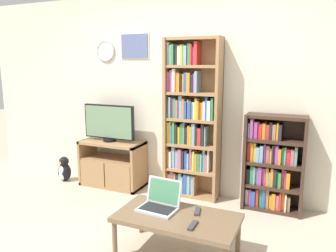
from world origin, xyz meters
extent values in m
plane|color=#BCAD93|center=(0.00, 0.00, 0.00)|extent=(18.00, 18.00, 0.00)
cube|color=beige|center=(0.00, 1.69, 1.30)|extent=(6.43, 0.06, 2.60)
torus|color=#B2B2B7|center=(-1.10, 1.65, 1.87)|extent=(0.30, 0.03, 0.30)
cylinder|color=white|center=(-1.10, 1.65, 1.87)|extent=(0.25, 0.02, 0.25)
cube|color=silver|center=(-0.63, 1.65, 1.93)|extent=(0.44, 0.01, 0.34)
cube|color=slate|center=(-0.63, 1.65, 1.93)|extent=(0.40, 0.02, 0.31)
cube|color=#9E754C|center=(-1.32, 1.43, 0.32)|extent=(0.04, 0.43, 0.63)
cube|color=#9E754C|center=(-0.47, 1.43, 0.32)|extent=(0.04, 0.43, 0.63)
cube|color=#9E754C|center=(-0.89, 1.43, 0.62)|extent=(0.88, 0.43, 0.04)
cube|color=#9E754C|center=(-0.89, 1.43, 0.02)|extent=(0.88, 0.43, 0.04)
cube|color=#9E754C|center=(-0.89, 1.43, 0.38)|extent=(0.81, 0.39, 0.04)
cube|color=#9E754C|center=(-1.09, 1.22, 0.21)|extent=(0.39, 0.02, 0.34)
cube|color=#9E754C|center=(-0.69, 1.22, 0.21)|extent=(0.39, 0.02, 0.34)
cylinder|color=black|center=(-0.93, 1.43, 0.65)|extent=(0.18, 0.18, 0.04)
cube|color=black|center=(-0.93, 1.43, 0.91)|extent=(0.77, 0.05, 0.47)
cube|color=slate|center=(-0.93, 1.40, 0.91)|extent=(0.73, 0.01, 0.43)
cube|color=#9E754C|center=(-0.08, 1.51, 1.00)|extent=(0.04, 0.26, 2.01)
cube|color=#9E754C|center=(0.58, 1.51, 1.00)|extent=(0.04, 0.26, 2.01)
cube|color=#9E754C|center=(0.25, 1.63, 1.00)|extent=(0.70, 0.02, 2.01)
cube|color=#9E754C|center=(0.25, 1.51, 0.02)|extent=(0.63, 0.22, 0.04)
cube|color=#9E754C|center=(0.25, 1.51, 0.35)|extent=(0.63, 0.22, 0.04)
cube|color=#9E754C|center=(0.25, 1.51, 0.68)|extent=(0.63, 0.22, 0.04)
cube|color=#9E754C|center=(0.25, 1.51, 1.00)|extent=(0.63, 0.22, 0.04)
cube|color=#9E754C|center=(0.25, 1.51, 1.33)|extent=(0.63, 0.22, 0.04)
cube|color=#9E754C|center=(0.25, 1.51, 1.66)|extent=(0.63, 0.22, 0.04)
cube|color=#9E754C|center=(0.25, 1.51, 1.99)|extent=(0.63, 0.22, 0.04)
cube|color=gold|center=(-0.04, 1.53, 0.15)|extent=(0.03, 0.16, 0.24)
cube|color=#9E4293|center=(0.00, 1.52, 0.17)|extent=(0.04, 0.18, 0.28)
cube|color=gold|center=(0.04, 1.53, 0.16)|extent=(0.03, 0.16, 0.25)
cube|color=#232328|center=(0.07, 1.52, 0.16)|extent=(0.04, 0.18, 0.25)
cube|color=#5B9389|center=(0.12, 1.52, 0.17)|extent=(0.04, 0.17, 0.26)
cube|color=#759EB7|center=(0.15, 1.52, 0.14)|extent=(0.02, 0.19, 0.22)
cube|color=#2856A8|center=(0.19, 1.52, 0.17)|extent=(0.04, 0.19, 0.27)
cube|color=#759EB7|center=(0.23, 1.52, 0.16)|extent=(0.04, 0.18, 0.25)
cube|color=#759EB7|center=(0.28, 1.53, 0.16)|extent=(0.04, 0.16, 0.25)
cube|color=#93704C|center=(0.31, 1.52, 0.16)|extent=(0.02, 0.20, 0.25)
cube|color=orange|center=(-0.05, 1.52, 0.48)|extent=(0.02, 0.18, 0.24)
cube|color=white|center=(-0.02, 1.52, 0.47)|extent=(0.03, 0.19, 0.21)
cube|color=#759EB7|center=(0.02, 1.52, 0.50)|extent=(0.04, 0.17, 0.28)
cube|color=#759EB7|center=(0.07, 1.53, 0.48)|extent=(0.04, 0.16, 0.24)
cube|color=#B75B70|center=(0.11, 1.52, 0.49)|extent=(0.04, 0.19, 0.26)
cube|color=#232328|center=(0.15, 1.52, 0.49)|extent=(0.03, 0.19, 0.24)
cube|color=#2856A8|center=(0.19, 1.52, 0.49)|extent=(0.03, 0.17, 0.24)
cube|color=#759EB7|center=(0.22, 1.52, 0.47)|extent=(0.02, 0.18, 0.21)
cube|color=#B75B70|center=(0.25, 1.53, 0.50)|extent=(0.03, 0.17, 0.28)
cube|color=white|center=(0.28, 1.53, 0.48)|extent=(0.02, 0.16, 0.24)
cube|color=gold|center=(0.30, 1.52, 0.49)|extent=(0.02, 0.19, 0.25)
cube|color=orange|center=(0.33, 1.52, 0.48)|extent=(0.02, 0.19, 0.22)
cube|color=#388947|center=(0.36, 1.52, 0.48)|extent=(0.03, 0.19, 0.22)
cube|color=#759EB7|center=(0.39, 1.52, 0.48)|extent=(0.03, 0.18, 0.22)
cube|color=#5B9389|center=(0.43, 1.53, 0.50)|extent=(0.03, 0.16, 0.28)
cube|color=#B75B70|center=(0.46, 1.53, 0.48)|extent=(0.03, 0.16, 0.22)
cube|color=white|center=(0.49, 1.53, 0.50)|extent=(0.02, 0.16, 0.28)
cube|color=gold|center=(-0.05, 1.52, 0.83)|extent=(0.03, 0.18, 0.26)
cube|color=gold|center=(-0.02, 1.52, 0.83)|extent=(0.02, 0.18, 0.28)
cube|color=#2856A8|center=(0.00, 1.52, 0.81)|extent=(0.02, 0.19, 0.23)
cube|color=#388947|center=(0.03, 1.52, 0.83)|extent=(0.03, 0.20, 0.28)
cube|color=#232328|center=(0.06, 1.52, 0.82)|extent=(0.03, 0.20, 0.25)
cube|color=gold|center=(0.09, 1.52, 0.80)|extent=(0.03, 0.17, 0.22)
cube|color=#388947|center=(0.13, 1.53, 0.82)|extent=(0.03, 0.16, 0.26)
cube|color=#5B9389|center=(0.16, 1.53, 0.83)|extent=(0.02, 0.16, 0.28)
cube|color=#232328|center=(0.19, 1.53, 0.80)|extent=(0.04, 0.16, 0.22)
cube|color=orange|center=(0.23, 1.52, 0.81)|extent=(0.02, 0.20, 0.24)
cube|color=gold|center=(0.26, 1.52, 0.81)|extent=(0.02, 0.19, 0.23)
cube|color=#759EB7|center=(0.29, 1.52, 0.83)|extent=(0.04, 0.18, 0.27)
cube|color=#232328|center=(0.33, 1.52, 0.81)|extent=(0.02, 0.18, 0.24)
cube|color=red|center=(0.37, 1.52, 0.81)|extent=(0.04, 0.18, 0.22)
cube|color=#232328|center=(0.41, 1.52, 0.83)|extent=(0.03, 0.18, 0.27)
cube|color=#759EB7|center=(0.44, 1.53, 0.81)|extent=(0.02, 0.16, 0.24)
cube|color=#5B9389|center=(-0.05, 1.53, 1.13)|extent=(0.02, 0.16, 0.22)
cube|color=#759EB7|center=(-0.02, 1.52, 1.15)|extent=(0.02, 0.20, 0.26)
cube|color=#9E4293|center=(0.00, 1.53, 1.15)|extent=(0.02, 0.16, 0.25)
cube|color=#388947|center=(0.03, 1.52, 1.15)|extent=(0.03, 0.18, 0.25)
cube|color=#B75B70|center=(0.07, 1.52, 1.14)|extent=(0.03, 0.19, 0.23)
cube|color=#759EB7|center=(0.11, 1.53, 1.16)|extent=(0.04, 0.16, 0.28)
cube|color=orange|center=(0.15, 1.52, 1.15)|extent=(0.03, 0.17, 0.25)
cube|color=#2856A8|center=(0.18, 1.52, 1.13)|extent=(0.03, 0.20, 0.22)
cube|color=#B75B70|center=(0.21, 1.52, 1.14)|extent=(0.02, 0.18, 0.24)
cube|color=#2856A8|center=(0.24, 1.52, 1.14)|extent=(0.03, 0.20, 0.23)
cube|color=white|center=(0.28, 1.53, 1.13)|extent=(0.04, 0.16, 0.21)
cube|color=gold|center=(0.32, 1.52, 1.15)|extent=(0.03, 0.18, 0.26)
cube|color=orange|center=(0.35, 1.52, 1.14)|extent=(0.02, 0.19, 0.22)
cube|color=orange|center=(0.38, 1.53, 1.13)|extent=(0.04, 0.15, 0.21)
cube|color=white|center=(0.42, 1.53, 1.14)|extent=(0.03, 0.16, 0.23)
cube|color=#2856A8|center=(0.45, 1.52, 1.16)|extent=(0.02, 0.19, 0.28)
cube|color=white|center=(0.49, 1.52, 1.14)|extent=(0.04, 0.20, 0.23)
cube|color=#388947|center=(0.52, 1.52, 1.16)|extent=(0.03, 0.19, 0.27)
cube|color=#9E4293|center=(-0.05, 1.52, 1.47)|extent=(0.02, 0.18, 0.25)
cube|color=#B75B70|center=(-0.01, 1.53, 1.48)|extent=(0.03, 0.17, 0.26)
cube|color=white|center=(0.03, 1.52, 1.49)|extent=(0.04, 0.18, 0.28)
cube|color=orange|center=(0.07, 1.53, 1.47)|extent=(0.04, 0.16, 0.24)
cube|color=orange|center=(0.10, 1.52, 1.46)|extent=(0.02, 0.20, 0.23)
cube|color=#232328|center=(0.12, 1.52, 1.46)|extent=(0.02, 0.18, 0.21)
cube|color=orange|center=(0.15, 1.53, 1.46)|extent=(0.02, 0.17, 0.22)
cube|color=#2856A8|center=(0.18, 1.52, 1.47)|extent=(0.04, 0.18, 0.24)
cube|color=orange|center=(0.22, 1.52, 1.47)|extent=(0.04, 0.19, 0.23)
cube|color=#232328|center=(0.26, 1.52, 1.46)|extent=(0.03, 0.18, 0.21)
cube|color=#9E4293|center=(0.29, 1.52, 1.46)|extent=(0.02, 0.17, 0.23)
cube|color=#759EB7|center=(0.31, 1.52, 1.48)|extent=(0.03, 0.19, 0.26)
cube|color=white|center=(-0.05, 1.52, 1.82)|extent=(0.02, 0.17, 0.27)
cube|color=#5B9389|center=(-0.02, 1.52, 1.80)|extent=(0.03, 0.19, 0.24)
cube|color=#388947|center=(0.01, 1.52, 1.80)|extent=(0.03, 0.19, 0.25)
cube|color=#232328|center=(0.05, 1.53, 1.80)|extent=(0.04, 0.16, 0.25)
cube|color=white|center=(0.08, 1.53, 1.80)|extent=(0.03, 0.16, 0.23)
cube|color=gold|center=(0.12, 1.53, 1.80)|extent=(0.03, 0.17, 0.24)
cube|color=#5B9389|center=(0.15, 1.53, 1.80)|extent=(0.02, 0.16, 0.24)
cube|color=#759EB7|center=(0.17, 1.52, 1.79)|extent=(0.03, 0.19, 0.23)
cube|color=#388947|center=(0.22, 1.52, 1.81)|extent=(0.04, 0.17, 0.25)
cube|color=red|center=(0.25, 1.52, 1.80)|extent=(0.02, 0.19, 0.24)
cube|color=#9E4293|center=(0.27, 1.53, 1.78)|extent=(0.02, 0.17, 0.21)
cube|color=red|center=(0.30, 1.52, 1.82)|extent=(0.04, 0.18, 0.27)
cube|color=#3D281E|center=(0.94, 1.50, 0.56)|extent=(0.04, 0.28, 1.13)
cube|color=#3D281E|center=(1.58, 1.50, 0.56)|extent=(0.04, 0.28, 1.13)
cube|color=#3D281E|center=(1.26, 1.63, 0.56)|extent=(0.67, 0.02, 1.13)
cube|color=#3D281E|center=(1.26, 1.50, 0.02)|extent=(0.60, 0.25, 0.04)
cube|color=#3D281E|center=(1.26, 1.50, 0.29)|extent=(0.60, 0.25, 0.04)
cube|color=#3D281E|center=(1.26, 1.50, 0.56)|extent=(0.60, 0.25, 0.04)
cube|color=#3D281E|center=(1.26, 1.50, 0.84)|extent=(0.60, 0.25, 0.04)
cube|color=#3D281E|center=(1.26, 1.50, 1.11)|extent=(0.60, 0.25, 0.04)
cube|color=white|center=(0.98, 1.52, 0.13)|extent=(0.03, 0.17, 0.19)
cube|color=#9E4293|center=(1.02, 1.51, 0.13)|extent=(0.03, 0.19, 0.19)
cube|color=#2856A8|center=(1.06, 1.51, 0.13)|extent=(0.04, 0.22, 0.19)
cube|color=red|center=(1.10, 1.51, 0.14)|extent=(0.03, 0.20, 0.21)
cube|color=#388947|center=(1.14, 1.52, 0.15)|extent=(0.03, 0.17, 0.23)
cube|color=#2856A8|center=(1.18, 1.51, 0.15)|extent=(0.04, 0.21, 0.23)
cube|color=#93704C|center=(1.21, 1.51, 0.15)|extent=(0.04, 0.19, 0.23)
cube|color=orange|center=(1.25, 1.52, 0.12)|extent=(0.03, 0.18, 0.17)
cube|color=orange|center=(1.29, 1.51, 0.13)|extent=(0.04, 0.22, 0.20)
cube|color=#B75B70|center=(1.33, 1.51, 0.13)|extent=(0.04, 0.20, 0.18)
cube|color=red|center=(1.36, 1.50, 0.15)|extent=(0.02, 0.22, 0.22)
cube|color=orange|center=(1.39, 1.52, 0.14)|extent=(0.03, 0.17, 0.21)
cube|color=white|center=(1.42, 1.51, 0.14)|extent=(0.02, 0.22, 0.21)
cube|color=#93704C|center=(1.45, 1.51, 0.12)|extent=(0.04, 0.19, 0.17)
cube|color=#232328|center=(0.98, 1.51, 0.39)|extent=(0.04, 0.19, 0.17)
cube|color=#388947|center=(1.03, 1.51, 0.42)|extent=(0.03, 0.20, 0.22)
cube|color=#759EB7|center=(1.06, 1.51, 0.42)|extent=(0.02, 0.21, 0.21)
cube|color=#5B9389|center=(1.08, 1.51, 0.41)|extent=(0.03, 0.18, 0.20)
cube|color=#9E4293|center=(1.12, 1.51, 0.42)|extent=(0.04, 0.21, 0.22)
cube|color=#9E4293|center=(1.16, 1.52, 0.41)|extent=(0.04, 0.18, 0.20)
cube|color=orange|center=(1.20, 1.51, 0.41)|extent=(0.03, 0.19, 0.21)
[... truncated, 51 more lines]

